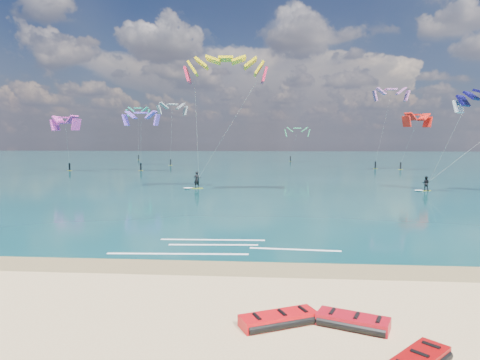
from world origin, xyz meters
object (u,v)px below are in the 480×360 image
object	(u,v)px
packed_kite_mid	(353,327)
kitesurfer_far	(462,134)
kitesurfer_main	(212,116)
packed_kite_left	(279,325)

from	to	relation	value
packed_kite_mid	kitesurfer_far	world-z (taller)	kitesurfer_far
packed_kite_mid	kitesurfer_main	xyz separation A→B (m)	(-9.13, 33.77, 8.24)
packed_kite_left	kitesurfer_main	xyz separation A→B (m)	(-6.89, 33.78, 8.24)
kitesurfer_main	kitesurfer_far	size ratio (longest dim) A/B	1.29
packed_kite_left	packed_kite_mid	world-z (taller)	packed_kite_mid
packed_kite_left	kitesurfer_far	bearing A→B (deg)	34.78
packed_kite_mid	kitesurfer_main	distance (m)	35.94
kitesurfer_far	packed_kite_mid	bearing A→B (deg)	-139.85
packed_kite_left	kitesurfer_main	world-z (taller)	kitesurfer_main
packed_kite_mid	kitesurfer_far	bearing A→B (deg)	84.89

